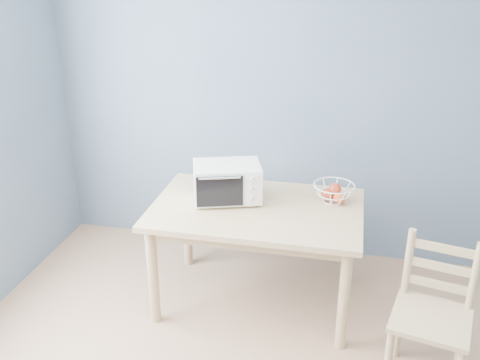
% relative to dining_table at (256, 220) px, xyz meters
% --- Properties ---
extents(room, '(4.01, 4.51, 2.61)m').
position_rel_dining_table_xyz_m(room, '(0.21, -1.44, 0.65)').
color(room, '#A27B5A').
rests_on(room, ground).
extents(dining_table, '(1.40, 0.90, 0.75)m').
position_rel_dining_table_xyz_m(dining_table, '(0.00, 0.00, 0.00)').
color(dining_table, tan).
rests_on(dining_table, ground).
extents(toaster_oven, '(0.52, 0.44, 0.26)m').
position_rel_dining_table_xyz_m(toaster_oven, '(-0.23, 0.05, 0.24)').
color(toaster_oven, white).
rests_on(toaster_oven, dining_table).
extents(fruit_basket, '(0.32, 0.32, 0.14)m').
position_rel_dining_table_xyz_m(fruit_basket, '(0.50, 0.18, 0.17)').
color(fruit_basket, white).
rests_on(fruit_basket, dining_table).
extents(dining_chair, '(0.50, 0.50, 0.89)m').
position_rel_dining_table_xyz_m(dining_chair, '(1.10, -0.55, -0.21)').
color(dining_chair, tan).
rests_on(dining_chair, ground).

